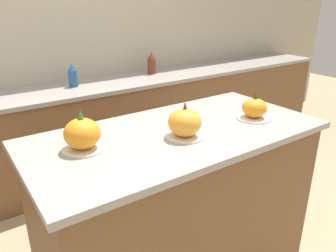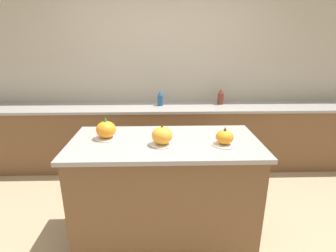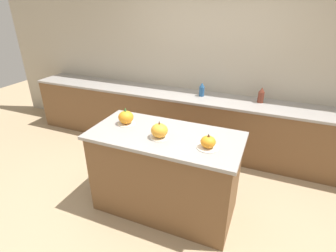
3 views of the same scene
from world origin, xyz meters
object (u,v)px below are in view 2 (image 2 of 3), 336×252
object	(u,v)px
bottle_short	(160,98)
pumpkin_cake_center	(162,136)
pumpkin_cake_right	(225,138)
bottle_tall	(221,97)
pumpkin_cake_left	(106,130)

from	to	relation	value
bottle_short	pumpkin_cake_center	bearing A→B (deg)	-89.43
pumpkin_cake_right	bottle_tall	world-z (taller)	pumpkin_cake_right
pumpkin_cake_left	bottle_short	size ratio (longest dim) A/B	0.97
pumpkin_cake_center	pumpkin_cake_right	xyz separation A→B (m)	(0.50, -0.01, -0.02)
bottle_tall	pumpkin_cake_center	bearing A→B (deg)	-116.95
bottle_tall	bottle_short	xyz separation A→B (m)	(-0.84, -0.06, -0.01)
pumpkin_cake_right	bottle_tall	size ratio (longest dim) A/B	0.94
bottle_short	pumpkin_cake_right	bearing A→B (deg)	-72.06
pumpkin_cake_left	pumpkin_cake_right	bearing A→B (deg)	-9.61
pumpkin_cake_right	bottle_short	distance (m)	1.66
pumpkin_cake_center	bottle_tall	size ratio (longest dim) A/B	0.90
bottle_tall	bottle_short	size ratio (longest dim) A/B	1.07
pumpkin_cake_center	bottle_tall	bearing A→B (deg)	63.05
pumpkin_cake_left	pumpkin_cake_center	distance (m)	0.50
pumpkin_cake_left	bottle_tall	world-z (taller)	pumpkin_cake_left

